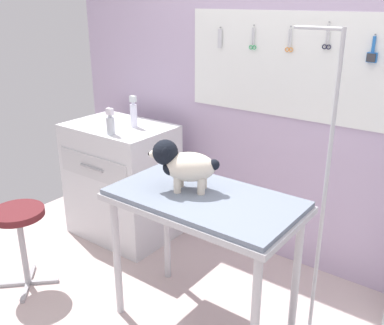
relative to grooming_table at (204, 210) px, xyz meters
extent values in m
cube|color=#B7A2C0|center=(0.06, 0.97, 0.40)|extent=(4.00, 0.06, 2.30)
cube|color=white|center=(-0.01, 0.93, 0.67)|extent=(1.48, 0.02, 0.68)
cylinder|color=gray|center=(-0.52, 0.92, 0.89)|extent=(0.01, 0.02, 0.01)
cube|color=silver|center=(-0.52, 0.91, 0.82)|extent=(0.03, 0.01, 0.13)
cylinder|color=gray|center=(-0.26, 0.92, 0.92)|extent=(0.01, 0.02, 0.01)
cube|color=silver|center=(-0.26, 0.91, 0.85)|extent=(0.01, 0.00, 0.11)
cube|color=silver|center=(-0.25, 0.91, 0.85)|extent=(0.01, 0.00, 0.11)
torus|color=#2C9D57|center=(-0.27, 0.91, 0.77)|extent=(0.03, 0.01, 0.03)
torus|color=#2C9D57|center=(-0.24, 0.91, 0.77)|extent=(0.03, 0.01, 0.03)
cylinder|color=gray|center=(0.01, 0.92, 0.92)|extent=(0.01, 0.02, 0.01)
cube|color=silver|center=(0.00, 0.91, 0.85)|extent=(0.01, 0.00, 0.11)
cube|color=silver|center=(0.01, 0.91, 0.85)|extent=(0.01, 0.00, 0.11)
torus|color=orange|center=(-0.01, 0.91, 0.78)|extent=(0.03, 0.01, 0.03)
torus|color=orange|center=(0.02, 0.91, 0.78)|extent=(0.03, 0.01, 0.03)
cylinder|color=gray|center=(0.25, 0.92, 0.95)|extent=(0.01, 0.02, 0.01)
cube|color=silver|center=(0.24, 0.91, 0.88)|extent=(0.01, 0.00, 0.11)
cube|color=silver|center=(0.26, 0.91, 0.88)|extent=(0.01, 0.00, 0.11)
torus|color=black|center=(0.24, 0.91, 0.81)|extent=(0.03, 0.01, 0.03)
torus|color=black|center=(0.26, 0.91, 0.81)|extent=(0.03, 0.01, 0.03)
cylinder|color=gray|center=(0.52, 0.92, 0.89)|extent=(0.01, 0.02, 0.01)
cylinder|color=blue|center=(0.52, 0.91, 0.84)|extent=(0.02, 0.02, 0.09)
cube|color=blue|center=(0.52, 0.91, 0.77)|extent=(0.06, 0.02, 0.06)
cube|color=#333338|center=(0.52, 0.90, 0.77)|extent=(0.05, 0.01, 0.05)
cylinder|color=#B7B7BC|center=(-0.47, -0.23, -0.36)|extent=(0.04, 0.04, 0.78)
cylinder|color=#B7B7BC|center=(0.47, -0.23, -0.36)|extent=(0.04, 0.04, 0.78)
cylinder|color=#B7B7BC|center=(-0.47, 0.23, -0.36)|extent=(0.04, 0.04, 0.78)
cylinder|color=#B7B7BC|center=(0.47, 0.23, -0.36)|extent=(0.04, 0.04, 0.78)
cube|color=#B7B7BC|center=(0.00, 0.00, 0.04)|extent=(1.05, 0.58, 0.03)
cube|color=slate|center=(0.00, 0.00, 0.08)|extent=(1.02, 0.57, 0.03)
cylinder|color=#B7B7BC|center=(0.55, 0.31, 0.11)|extent=(0.02, 0.02, 1.72)
cylinder|color=#B7B7BC|center=(0.43, 0.31, 0.95)|extent=(0.24, 0.02, 0.02)
cylinder|color=beige|center=(-0.14, -0.05, 0.14)|extent=(0.04, 0.04, 0.09)
cylinder|color=beige|center=(-0.18, 0.02, 0.14)|extent=(0.04, 0.04, 0.09)
cylinder|color=beige|center=(-0.02, 0.01, 0.14)|extent=(0.04, 0.04, 0.09)
cylinder|color=beige|center=(-0.06, 0.08, 0.14)|extent=(0.04, 0.04, 0.09)
ellipsoid|color=beige|center=(-0.11, 0.01, 0.23)|extent=(0.33, 0.29, 0.16)
ellipsoid|color=black|center=(-0.19, -0.03, 0.22)|extent=(0.14, 0.16, 0.09)
sphere|color=black|center=(-0.22, -0.05, 0.30)|extent=(0.14, 0.14, 0.14)
ellipsoid|color=beige|center=(-0.28, -0.08, 0.29)|extent=(0.08, 0.08, 0.04)
sphere|color=black|center=(-0.30, -0.09, 0.29)|extent=(0.02, 0.02, 0.02)
ellipsoid|color=black|center=(-0.18, -0.10, 0.31)|extent=(0.05, 0.05, 0.08)
ellipsoid|color=black|center=(-0.24, 0.01, 0.31)|extent=(0.05, 0.05, 0.08)
sphere|color=black|center=(0.01, 0.07, 0.25)|extent=(0.06, 0.06, 0.06)
cube|color=silver|center=(-1.15, 0.49, -0.29)|extent=(0.80, 0.56, 0.93)
cube|color=silver|center=(-1.15, 0.21, -0.08)|extent=(0.70, 0.01, 0.19)
cylinder|color=#99999E|center=(-1.15, 0.20, -0.08)|extent=(0.24, 0.02, 0.02)
cylinder|color=#9E9EA3|center=(-1.17, -0.42, -0.49)|extent=(0.04, 0.04, 0.52)
cube|color=#9E9EA3|center=(-1.10, -0.34, -0.74)|extent=(0.16, 0.16, 0.02)
cube|color=#9E9EA3|center=(-1.24, -0.34, -0.74)|extent=(0.16, 0.16, 0.02)
cube|color=#9E9EA3|center=(-1.24, -0.49, -0.74)|extent=(0.16, 0.16, 0.02)
cube|color=#9E9EA3|center=(-1.10, -0.49, -0.74)|extent=(0.16, 0.16, 0.02)
cylinder|color=#5A1C20|center=(-1.17, -0.42, -0.21)|extent=(0.34, 0.34, 0.04)
cylinder|color=#B3B8C1|center=(-1.01, 0.29, 0.24)|extent=(0.06, 0.06, 0.13)
cylinder|color=#B3B8C1|center=(-1.01, 0.29, 0.31)|extent=(0.03, 0.03, 0.02)
cube|color=silver|center=(-1.01, 0.29, 0.34)|extent=(0.05, 0.03, 0.04)
cylinder|color=white|center=(-1.02, 0.53, 0.26)|extent=(0.05, 0.05, 0.17)
cylinder|color=white|center=(-1.02, 0.53, 0.36)|extent=(0.02, 0.02, 0.02)
cube|color=silver|center=(-1.02, 0.53, 0.39)|extent=(0.05, 0.03, 0.04)
camera|label=1|loc=(1.24, -1.77, 1.09)|focal=41.27mm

